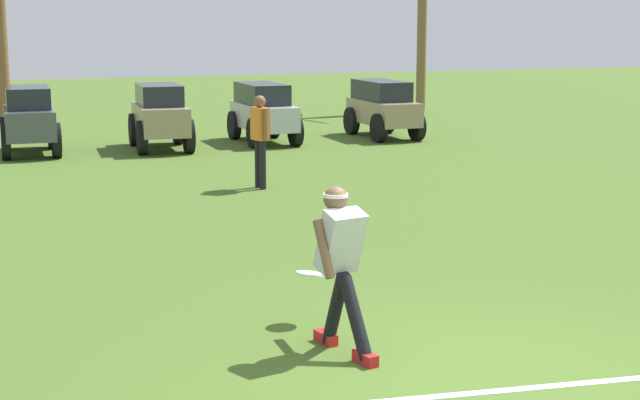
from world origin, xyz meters
The scene contains 9 objects.
ground_plane centered at (0.00, 0.00, 0.00)m, with size 80.00×80.00×0.00m, color #446123.
field_line_paint centered at (0.00, -0.24, 0.00)m, with size 23.30×0.09×0.01m, color white.
frisbee_thrower centered at (-0.86, 1.05, 0.80)m, with size 0.47×1.11×1.43m.
frisbee_in_flight centered at (-0.84, 1.91, 0.47)m, with size 0.36×0.36×0.06m.
teammate_near_sideline centered at (0.79, 9.09, 0.94)m, with size 0.25×0.50×1.56m.
parked_car_slot_a centered at (-2.57, 14.77, 0.74)m, with size 1.23×2.38×1.40m.
parked_car_slot_b centered at (0.14, 14.55, 0.74)m, with size 1.29×2.40×1.40m.
parked_car_slot_c centered at (2.58, 14.92, 0.72)m, with size 1.14×2.40×1.34m.
parked_car_slot_d centered at (5.53, 14.89, 0.72)m, with size 1.15×2.40×1.34m.
Camera 1 is at (-3.78, -6.49, 2.85)m, focal length 55.00 mm.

